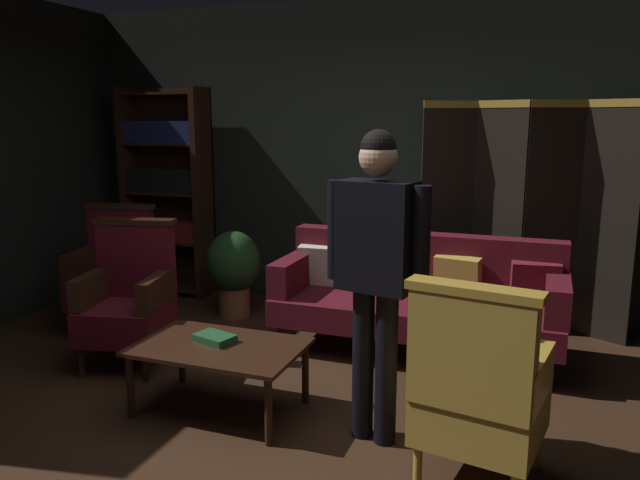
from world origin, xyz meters
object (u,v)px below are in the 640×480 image
object	(u,v)px
velvet_couch	(418,293)
book_green_cloth	(215,338)
armchair_wing_right	(113,271)
potted_plant	(234,268)
armchair_wing_left	(129,298)
folding_screen	(524,214)
coffee_table	(219,352)
standing_figure	(376,259)
bookshelf	(167,187)
armchair_gilt_accent	(478,389)

from	to	relation	value
velvet_couch	book_green_cloth	size ratio (longest dim) A/B	8.88
armchair_wing_right	potted_plant	xyz separation A→B (m)	(0.80, 0.62, -0.04)
armchair_wing_right	potted_plant	size ratio (longest dim) A/B	1.34
velvet_couch	armchair_wing_left	xyz separation A→B (m)	(-1.90, -0.97, 0.03)
folding_screen	book_green_cloth	size ratio (longest dim) A/B	7.96
potted_plant	coffee_table	bearing A→B (deg)	-64.47
standing_figure	potted_plant	world-z (taller)	standing_figure
velvet_couch	armchair_wing_right	world-z (taller)	armchair_wing_right
bookshelf	potted_plant	xyz separation A→B (m)	(0.99, -0.48, -0.64)
velvet_couch	standing_figure	distance (m)	1.51
armchair_wing_right	book_green_cloth	bearing A→B (deg)	-32.65
armchair_wing_left	book_green_cloth	xyz separation A→B (m)	(0.92, -0.39, -0.05)
bookshelf	coffee_table	size ratio (longest dim) A/B	2.05
armchair_wing_right	armchair_gilt_accent	bearing A→B (deg)	-22.11
folding_screen	armchair_wing_left	xyz separation A→B (m)	(-2.60, -1.75, -0.50)
armchair_wing_right	standing_figure	world-z (taller)	standing_figure
coffee_table	armchair_gilt_accent	world-z (taller)	armchair_gilt_accent
potted_plant	folding_screen	bearing A→B (deg)	12.23
bookshelf	armchair_wing_right	xyz separation A→B (m)	(0.18, -1.10, -0.59)
armchair_gilt_accent	armchair_wing_right	xyz separation A→B (m)	(-3.13, 1.27, 0.00)
bookshelf	armchair_wing_right	world-z (taller)	bookshelf
armchair_wing_right	standing_figure	distance (m)	2.81
folding_screen	armchair_gilt_accent	bearing A→B (deg)	-91.96
folding_screen	armchair_gilt_accent	distance (m)	2.47
bookshelf	standing_figure	size ratio (longest dim) A/B	1.20
armchair_wing_right	standing_figure	xyz separation A→B (m)	(2.56, -1.03, 0.54)
velvet_couch	book_green_cloth	distance (m)	1.67
coffee_table	standing_figure	world-z (taller)	standing_figure
folding_screen	armchair_wing_right	bearing A→B (deg)	-160.39
armchair_wing_right	folding_screen	bearing A→B (deg)	19.61
bookshelf	armchair_gilt_accent	bearing A→B (deg)	-35.62
standing_figure	book_green_cloth	xyz separation A→B (m)	(-1.02, 0.04, -0.58)
armchair_wing_left	armchair_wing_right	size ratio (longest dim) A/B	1.00
armchair_gilt_accent	potted_plant	xyz separation A→B (m)	(-2.33, 1.90, -0.04)
folding_screen	potted_plant	distance (m)	2.53
standing_figure	armchair_wing_left	bearing A→B (deg)	167.47
book_green_cloth	potted_plant	bearing A→B (deg)	114.57
velvet_couch	book_green_cloth	xyz separation A→B (m)	(-0.98, -1.35, -0.01)
folding_screen	book_green_cloth	world-z (taller)	folding_screen
bookshelf	armchair_wing_left	size ratio (longest dim) A/B	1.97
standing_figure	potted_plant	bearing A→B (deg)	136.70
coffee_table	armchair_gilt_accent	xyz separation A→B (m)	(1.54, -0.24, 0.12)
armchair_gilt_accent	velvet_couch	bearing A→B (deg)	110.66
folding_screen	bookshelf	xyz separation A→B (m)	(-3.40, -0.04, 0.10)
armchair_wing_left	armchair_wing_right	world-z (taller)	same
bookshelf	potted_plant	size ratio (longest dim) A/B	2.64
armchair_gilt_accent	bookshelf	bearing A→B (deg)	144.38
potted_plant	armchair_wing_left	bearing A→B (deg)	-98.78
bookshelf	armchair_gilt_accent	world-z (taller)	bookshelf
coffee_table	armchair_wing_right	world-z (taller)	armchair_wing_right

